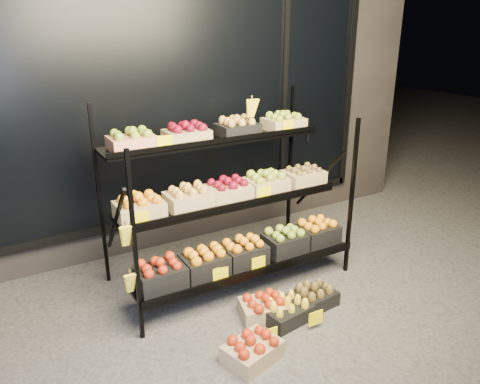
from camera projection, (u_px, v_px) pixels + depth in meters
ground at (267, 310)px, 3.93m from camera, size 24.00×24.00×0.00m
building at (149, 70)px, 5.43m from camera, size 6.00×2.08×3.50m
display_rack at (231, 201)px, 4.14m from camera, size 2.18×1.02×1.74m
tag_floor_a at (269, 340)px, 3.47m from camera, size 0.13×0.01×0.12m
tag_floor_b at (315, 322)px, 3.68m from camera, size 0.13×0.01×0.12m
floor_crate_left at (252, 349)px, 3.33m from camera, size 0.45×0.38×0.20m
floor_crate_midleft at (287, 310)px, 3.77m from camera, size 0.41×0.33×0.19m
floor_crate_midright at (264, 306)px, 3.83m from camera, size 0.44×0.37×0.19m
floor_crate_right at (314, 296)px, 3.98m from camera, size 0.38×0.29×0.19m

